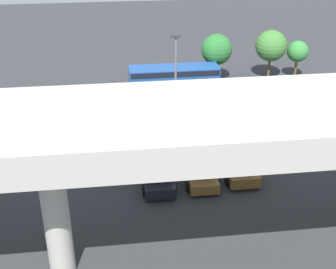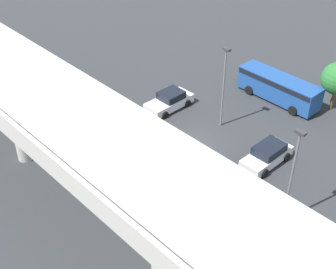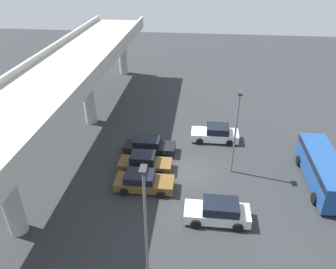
{
  "view_description": "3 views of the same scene",
  "coord_description": "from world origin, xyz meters",
  "px_view_note": "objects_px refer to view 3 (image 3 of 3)",
  "views": [
    {
      "loc": [
        5.11,
        29.1,
        16.57
      ],
      "look_at": [
        1.63,
        1.5,
        2.05
      ],
      "focal_mm": 50.0,
      "sensor_mm": 36.0,
      "label": 1
    },
    {
      "loc": [
        -21.16,
        23.18,
        23.59
      ],
      "look_at": [
        1.62,
        1.69,
        0.94
      ],
      "focal_mm": 50.0,
      "sensor_mm": 36.0,
      "label": 2
    },
    {
      "loc": [
        -23.06,
        -0.62,
        17.04
      ],
      "look_at": [
        1.71,
        2.08,
        2.6
      ],
      "focal_mm": 35.0,
      "sensor_mm": 36.0,
      "label": 3
    }
  ],
  "objects_px": {
    "lamp_post_near_aisle": "(145,215)",
    "parked_car_1": "(143,182)",
    "lamp_post_mid_lot": "(236,127)",
    "parked_car_4": "(215,134)",
    "parked_car_2": "(145,162)",
    "shuttle_bus": "(323,169)",
    "parked_car_3": "(149,146)",
    "parked_car_0": "(218,212)"
  },
  "relations": [
    {
      "from": "parked_car_4",
      "to": "parked_car_0",
      "type": "bearing_deg",
      "value": 89.95
    },
    {
      "from": "parked_car_1",
      "to": "parked_car_4",
      "type": "distance_m",
      "value": 10.16
    },
    {
      "from": "parked_car_2",
      "to": "shuttle_bus",
      "type": "bearing_deg",
      "value": -1.53
    },
    {
      "from": "parked_car_2",
      "to": "parked_car_3",
      "type": "xyz_separation_m",
      "value": [
        2.73,
        0.06,
        0.01
      ]
    },
    {
      "from": "parked_car_1",
      "to": "parked_car_0",
      "type": "bearing_deg",
      "value": -26.18
    },
    {
      "from": "parked_car_3",
      "to": "shuttle_bus",
      "type": "distance_m",
      "value": 15.06
    },
    {
      "from": "parked_car_1",
      "to": "lamp_post_mid_lot",
      "type": "bearing_deg",
      "value": 23.47
    },
    {
      "from": "parked_car_0",
      "to": "parked_car_3",
      "type": "relative_size",
      "value": 0.97
    },
    {
      "from": "parked_car_2",
      "to": "parked_car_3",
      "type": "relative_size",
      "value": 0.96
    },
    {
      "from": "parked_car_0",
      "to": "parked_car_4",
      "type": "distance_m",
      "value": 11.17
    },
    {
      "from": "lamp_post_near_aisle",
      "to": "parked_car_3",
      "type": "bearing_deg",
      "value": 8.72
    },
    {
      "from": "parked_car_2",
      "to": "parked_car_3",
      "type": "distance_m",
      "value": 2.73
    },
    {
      "from": "parked_car_4",
      "to": "parked_car_3",
      "type": "bearing_deg",
      "value": 25.22
    },
    {
      "from": "parked_car_2",
      "to": "parked_car_4",
      "type": "relative_size",
      "value": 0.98
    },
    {
      "from": "parked_car_1",
      "to": "lamp_post_near_aisle",
      "type": "distance_m",
      "value": 8.53
    },
    {
      "from": "parked_car_2",
      "to": "parked_car_0",
      "type": "bearing_deg",
      "value": -41.6
    },
    {
      "from": "parked_car_3",
      "to": "parked_car_0",
      "type": "bearing_deg",
      "value": -52.77
    },
    {
      "from": "parked_car_3",
      "to": "lamp_post_mid_lot",
      "type": "height_order",
      "value": "lamp_post_mid_lot"
    },
    {
      "from": "parked_car_2",
      "to": "lamp_post_near_aisle",
      "type": "height_order",
      "value": "lamp_post_near_aisle"
    },
    {
      "from": "parked_car_1",
      "to": "shuttle_bus",
      "type": "height_order",
      "value": "shuttle_bus"
    },
    {
      "from": "parked_car_4",
      "to": "shuttle_bus",
      "type": "relative_size",
      "value": 0.57
    },
    {
      "from": "parked_car_0",
      "to": "shuttle_bus",
      "type": "bearing_deg",
      "value": -148.92
    },
    {
      "from": "parked_car_3",
      "to": "shuttle_bus",
      "type": "height_order",
      "value": "shuttle_bus"
    },
    {
      "from": "parked_car_1",
      "to": "lamp_post_mid_lot",
      "type": "distance_m",
      "value": 8.63
    },
    {
      "from": "parked_car_3",
      "to": "lamp_post_mid_lot",
      "type": "xyz_separation_m",
      "value": [
        -2.24,
        -7.55,
        3.69
      ]
    },
    {
      "from": "shuttle_bus",
      "to": "parked_car_0",
      "type": "bearing_deg",
      "value": 121.08
    },
    {
      "from": "lamp_post_mid_lot",
      "to": "parked_car_4",
      "type": "bearing_deg",
      "value": 14.03
    },
    {
      "from": "parked_car_2",
      "to": "lamp_post_mid_lot",
      "type": "bearing_deg",
      "value": 3.7
    },
    {
      "from": "parked_car_4",
      "to": "shuttle_bus",
      "type": "height_order",
      "value": "shuttle_bus"
    },
    {
      "from": "lamp_post_near_aisle",
      "to": "parked_car_1",
      "type": "bearing_deg",
      "value": 11.84
    },
    {
      "from": "lamp_post_mid_lot",
      "to": "parked_car_2",
      "type": "bearing_deg",
      "value": 93.7
    },
    {
      "from": "parked_car_2",
      "to": "lamp_post_mid_lot",
      "type": "relative_size",
      "value": 0.61
    },
    {
      "from": "lamp_post_near_aisle",
      "to": "lamp_post_mid_lot",
      "type": "bearing_deg",
      "value": -27.77
    },
    {
      "from": "lamp_post_mid_lot",
      "to": "parked_car_0",
      "type": "bearing_deg",
      "value": 167.67
    },
    {
      "from": "parked_car_4",
      "to": "lamp_post_near_aisle",
      "type": "xyz_separation_m",
      "value": [
        -15.79,
        4.29,
        3.72
      ]
    },
    {
      "from": "parked_car_4",
      "to": "shuttle_bus",
      "type": "xyz_separation_m",
      "value": [
        -6.06,
        -8.46,
        0.73
      ]
    },
    {
      "from": "shuttle_bus",
      "to": "lamp_post_mid_lot",
      "type": "distance_m",
      "value": 7.79
    },
    {
      "from": "parked_car_3",
      "to": "parked_car_1",
      "type": "bearing_deg",
      "value": -85.74
    },
    {
      "from": "parked_car_0",
      "to": "lamp_post_near_aisle",
      "type": "relative_size",
      "value": 0.61
    },
    {
      "from": "parked_car_1",
      "to": "lamp_post_mid_lot",
      "type": "xyz_separation_m",
      "value": [
        3.11,
        -7.16,
        3.7
      ]
    },
    {
      "from": "lamp_post_mid_lot",
      "to": "lamp_post_near_aisle",
      "type": "bearing_deg",
      "value": 152.23
    },
    {
      "from": "parked_car_2",
      "to": "parked_car_4",
      "type": "distance_m",
      "value": 8.41
    }
  ]
}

